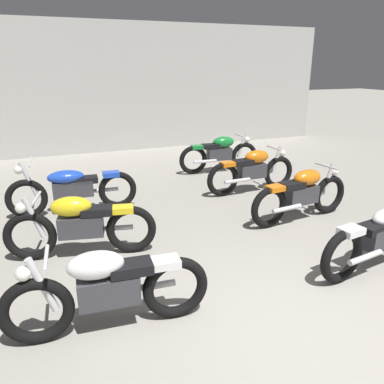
# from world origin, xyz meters

# --- Properties ---
(ground_plane) EXTENTS (60.00, 60.00, 0.00)m
(ground_plane) POSITION_xyz_m (0.00, 0.00, 0.00)
(ground_plane) COLOR gray
(back_wall) EXTENTS (13.41, 0.24, 3.60)m
(back_wall) POSITION_xyz_m (0.00, 8.98, 1.80)
(back_wall) COLOR #B2B2AD
(back_wall) RESTS_ON ground
(motorcycle_left_row_0) EXTENTS (1.97, 0.48, 0.88)m
(motorcycle_left_row_0) POSITION_xyz_m (-1.68, 0.88, 0.46)
(motorcycle_left_row_0) COLOR black
(motorcycle_left_row_0) RESTS_ON ground
(motorcycle_left_row_1) EXTENTS (1.95, 0.60, 0.88)m
(motorcycle_left_row_1) POSITION_xyz_m (-1.76, 2.52, 0.46)
(motorcycle_left_row_1) COLOR black
(motorcycle_left_row_1) RESTS_ON ground
(motorcycle_left_row_2) EXTENTS (2.17, 0.68, 0.97)m
(motorcycle_left_row_2) POSITION_xyz_m (-1.71, 4.20, 0.45)
(motorcycle_left_row_2) COLOR black
(motorcycle_left_row_2) RESTS_ON ground
(motorcycle_right_row_0) EXTENTS (2.16, 0.72, 0.97)m
(motorcycle_right_row_0) POSITION_xyz_m (1.75, 0.85, 0.45)
(motorcycle_right_row_0) COLOR black
(motorcycle_right_row_0) RESTS_ON ground
(motorcycle_right_row_1) EXTENTS (1.97, 0.54, 0.88)m
(motorcycle_right_row_1) POSITION_xyz_m (1.73, 2.49, 0.46)
(motorcycle_right_row_1) COLOR black
(motorcycle_right_row_1) RESTS_ON ground
(motorcycle_right_row_2) EXTENTS (1.97, 0.48, 0.88)m
(motorcycle_right_row_2) POSITION_xyz_m (1.73, 4.06, 0.46)
(motorcycle_right_row_2) COLOR black
(motorcycle_right_row_2) RESTS_ON ground
(motorcycle_right_row_3) EXTENTS (1.97, 0.48, 0.88)m
(motorcycle_right_row_3) POSITION_xyz_m (1.78, 5.67, 0.46)
(motorcycle_right_row_3) COLOR black
(motorcycle_right_row_3) RESTS_ON ground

